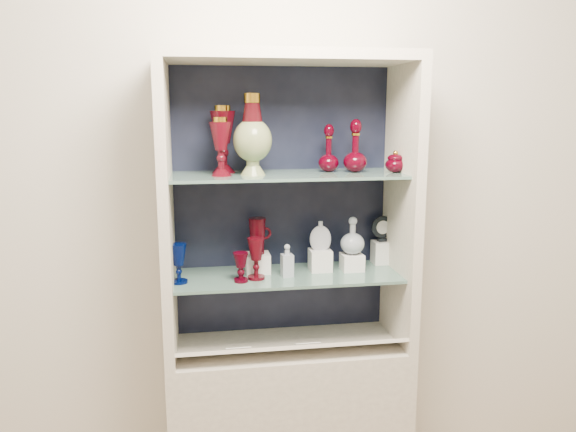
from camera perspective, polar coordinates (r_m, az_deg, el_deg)
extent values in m
cube|color=silver|center=(2.46, -0.81, 3.24)|extent=(3.50, 0.02, 2.80)
cube|color=beige|center=(2.60, 0.00, -20.42)|extent=(1.00, 0.40, 0.75)
cube|color=black|center=(2.44, -0.70, 1.41)|extent=(0.98, 0.02, 1.15)
cube|color=beige|center=(2.24, -12.24, 0.26)|extent=(0.04, 0.40, 1.15)
cube|color=beige|center=(2.38, 11.48, 0.94)|extent=(0.04, 0.40, 1.15)
cube|color=beige|center=(2.23, 0.00, 15.83)|extent=(1.00, 0.40, 0.04)
cube|color=slate|center=(2.35, -0.08, -6.06)|extent=(0.92, 0.34, 0.01)
cube|color=slate|center=(2.26, -0.08, 4.18)|extent=(0.92, 0.34, 0.01)
cube|color=beige|center=(2.32, 0.44, -13.25)|extent=(0.92, 0.17, 0.09)
cube|color=white|center=(2.32, 1.93, -12.81)|extent=(0.10, 0.06, 0.03)
cube|color=white|center=(2.29, -5.09, -13.21)|extent=(0.10, 0.06, 0.03)
cube|color=silver|center=(2.37, -3.10, -4.77)|extent=(0.10, 0.10, 0.08)
cube|color=silver|center=(2.39, 3.29, -4.49)|extent=(0.09, 0.09, 0.09)
cube|color=silver|center=(2.41, 6.52, -4.67)|extent=(0.09, 0.09, 0.07)
cube|color=silver|center=(2.53, 9.48, -3.65)|extent=(0.08, 0.08, 0.10)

